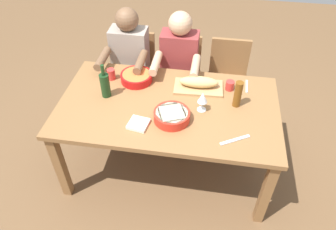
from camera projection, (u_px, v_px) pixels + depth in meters
name	position (u px, v px, depth m)	size (l,w,h in m)	color
ground_plane	(168.00, 164.00, 3.02)	(8.00, 8.00, 0.00)	brown
dining_table	(168.00, 112.00, 2.57)	(1.72, 0.98, 0.74)	olive
chair_near_left	(227.00, 77.00, 3.23)	(0.40, 0.40, 0.85)	olive
chair_near_right	(135.00, 69.00, 3.34)	(0.40, 0.40, 0.85)	olive
diner_near_right	(129.00, 60.00, 3.06)	(0.41, 0.53, 1.20)	#2D2D38
chair_near_center	(181.00, 73.00, 3.28)	(0.40, 0.40, 0.85)	olive
diner_near_center	(179.00, 65.00, 3.01)	(0.41, 0.53, 1.20)	#2D2D38
serving_bowl_fruit	(136.00, 77.00, 2.72)	(0.27, 0.27, 0.07)	red
serving_bowl_pasta	(172.00, 115.00, 2.36)	(0.27, 0.27, 0.07)	red
cutting_board	(198.00, 87.00, 2.66)	(0.40, 0.22, 0.02)	tan
bread_loaf	(199.00, 82.00, 2.63)	(0.32, 0.11, 0.09)	tan
wine_bottle	(105.00, 85.00, 2.53)	(0.08, 0.08, 0.29)	#193819
beer_bottle	(238.00, 94.00, 2.44)	(0.06, 0.06, 0.22)	brown
wine_glass	(203.00, 98.00, 2.39)	(0.08, 0.08, 0.17)	silver
cup_near_left	(230.00, 85.00, 2.64)	(0.07, 0.07, 0.08)	red
fork_near_left	(247.00, 86.00, 2.69)	(0.02, 0.17, 0.01)	silver
cup_near_right	(111.00, 74.00, 2.74)	(0.07, 0.07, 0.09)	red
carving_knife	(235.00, 140.00, 2.23)	(0.23, 0.02, 0.01)	silver
napkin_stack	(138.00, 124.00, 2.34)	(0.14, 0.14, 0.02)	white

